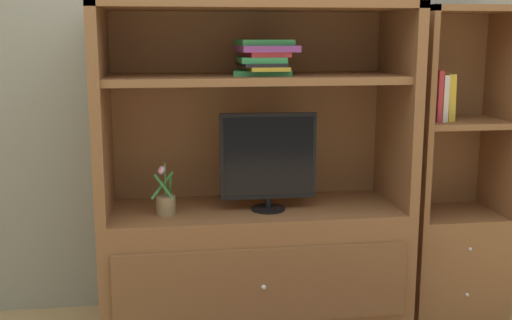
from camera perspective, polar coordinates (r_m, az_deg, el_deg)
The scene contains 7 objects.
painted_rear_wall at distance 3.41m, azimuth -0.97°, elevation 10.25°, with size 6.00×0.10×2.80m, color gray.
media_console at distance 3.21m, azimuth -0.15°, elevation -6.05°, with size 1.51×0.59×1.61m.
tv_monitor at distance 3.06m, azimuth 1.13°, elevation 0.03°, with size 0.47×0.17×0.48m.
potted_plant at distance 3.06m, azimuth -8.18°, elevation -3.83°, with size 0.12×0.12×0.25m.
magazine_stack at distance 3.07m, azimuth 0.69°, elevation 9.29°, with size 0.31×0.34×0.17m.
bookshelf_tall at distance 3.51m, azimuth 17.34°, elevation -4.75°, with size 0.50×0.42×1.60m.
upright_book_row at distance 3.34m, azimuth 16.12°, elevation 5.51°, with size 0.13×0.18×0.26m.
Camera 1 is at (-0.43, -2.63, 1.46)m, focal length 44.22 mm.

